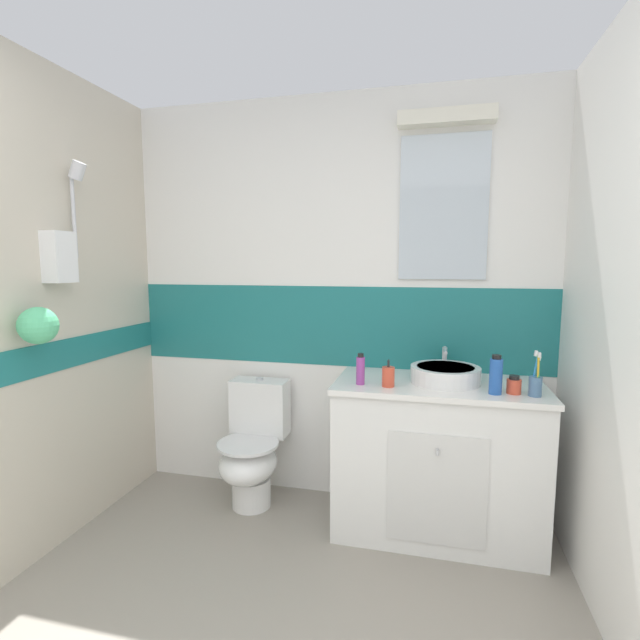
{
  "coord_description": "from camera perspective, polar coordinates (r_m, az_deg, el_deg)",
  "views": [
    {
      "loc": [
        0.6,
        -0.4,
        1.49
      ],
      "look_at": [
        0.03,
        1.93,
        1.2
      ],
      "focal_mm": 25.89,
      "sensor_mm": 36.0,
      "label": 1
    }
  ],
  "objects": [
    {
      "name": "ground_plane",
      "position": [
        2.28,
        -6.16,
        -34.54
      ],
      "size": [
        3.2,
        3.48,
        0.04
      ],
      "primitive_type": "cube",
      "color": "gray"
    },
    {
      "name": "wall_back_tiled",
      "position": [
        2.92,
        2.07,
        2.5
      ],
      "size": [
        3.2,
        0.2,
        2.5
      ],
      "color": "white",
      "rests_on": "ground_plane"
    },
    {
      "name": "vanity_cabinet",
      "position": [
        2.74,
        14.18,
        -16.1
      ],
      "size": [
        1.1,
        0.58,
        0.85
      ],
      "color": "white",
      "rests_on": "ground_plane"
    },
    {
      "name": "sink_basin",
      "position": [
        2.6,
        15.21,
        -6.41
      ],
      "size": [
        0.37,
        0.42,
        0.17
      ],
      "color": "white",
      "rests_on": "vanity_cabinet"
    },
    {
      "name": "toilet",
      "position": [
        2.99,
        -8.31,
        -15.38
      ],
      "size": [
        0.37,
        0.5,
        0.77
      ],
      "color": "white",
      "rests_on": "ground_plane"
    },
    {
      "name": "toothbrush_cup",
      "position": [
        2.48,
        25.1,
        -7.11
      ],
      "size": [
        0.06,
        0.06,
        0.22
      ],
      "color": "#4C7299",
      "rests_on": "vanity_cabinet"
    },
    {
      "name": "soap_dispenser",
      "position": [
        2.45,
        8.44,
        -6.93
      ],
      "size": [
        0.07,
        0.07,
        0.14
      ],
      "color": "#D84C33",
      "rests_on": "vanity_cabinet"
    },
    {
      "name": "hair_gel_jar",
      "position": [
        2.5,
        22.85,
        -7.45
      ],
      "size": [
        0.07,
        0.07,
        0.09
      ],
      "color": "#D84C33",
      "rests_on": "vanity_cabinet"
    },
    {
      "name": "deodorant_spray_can",
      "position": [
        2.47,
        5.02,
        -6.15
      ],
      "size": [
        0.05,
        0.05,
        0.17
      ],
      "color": "#993F99",
      "rests_on": "vanity_cabinet"
    },
    {
      "name": "mouthwash_bottle",
      "position": [
        2.44,
        20.91,
        -6.41
      ],
      "size": [
        0.06,
        0.06,
        0.2
      ],
      "color": "#2659B2",
      "rests_on": "vanity_cabinet"
    }
  ]
}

